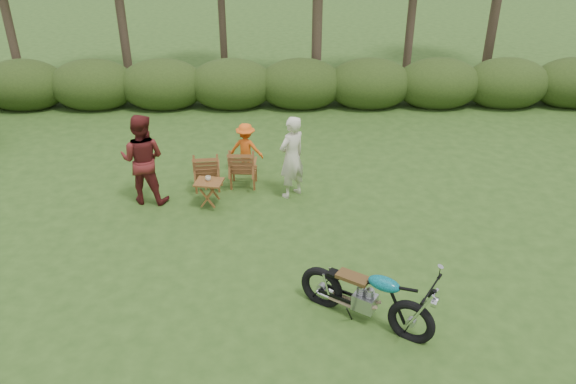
{
  "coord_description": "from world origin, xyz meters",
  "views": [
    {
      "loc": [
        -0.57,
        -6.8,
        5.58
      ],
      "look_at": [
        -0.46,
        1.91,
        0.9
      ],
      "focal_mm": 35.0,
      "sensor_mm": 36.0,
      "label": 1
    }
  ],
  "objects_px": {
    "cup": "(208,178)",
    "adult_a": "(292,195)",
    "lawn_chair_left": "(208,188)",
    "adult_b": "(148,200)",
    "child": "(247,172)",
    "side_table": "(210,194)",
    "lawn_chair_right": "(244,185)",
    "motorcycle": "(363,319)"
  },
  "relations": [
    {
      "from": "lawn_chair_right",
      "to": "child",
      "type": "distance_m",
      "value": 0.63
    },
    {
      "from": "lawn_chair_left",
      "to": "adult_a",
      "type": "height_order",
      "value": "adult_a"
    },
    {
      "from": "motorcycle",
      "to": "cup",
      "type": "bearing_deg",
      "value": 160.75
    },
    {
      "from": "cup",
      "to": "adult_a",
      "type": "bearing_deg",
      "value": 13.87
    },
    {
      "from": "adult_b",
      "to": "side_table",
      "type": "bearing_deg",
      "value": 175.69
    },
    {
      "from": "side_table",
      "to": "adult_b",
      "type": "height_order",
      "value": "adult_b"
    },
    {
      "from": "lawn_chair_left",
      "to": "cup",
      "type": "bearing_deg",
      "value": 93.52
    },
    {
      "from": "cup",
      "to": "child",
      "type": "relative_size",
      "value": 0.1
    },
    {
      "from": "cup",
      "to": "lawn_chair_right",
      "type": "bearing_deg",
      "value": 53.62
    },
    {
      "from": "lawn_chair_right",
      "to": "child",
      "type": "bearing_deg",
      "value": -89.48
    },
    {
      "from": "adult_b",
      "to": "child",
      "type": "relative_size",
      "value": 1.59
    },
    {
      "from": "motorcycle",
      "to": "side_table",
      "type": "distance_m",
      "value": 4.3
    },
    {
      "from": "child",
      "to": "lawn_chair_left",
      "type": "bearing_deg",
      "value": 57.09
    },
    {
      "from": "motorcycle",
      "to": "lawn_chair_right",
      "type": "xyz_separation_m",
      "value": [
        -2.01,
        4.31,
        0.0
      ]
    },
    {
      "from": "cup",
      "to": "motorcycle",
      "type": "bearing_deg",
      "value": -52.54
    },
    {
      "from": "motorcycle",
      "to": "lawn_chair_left",
      "type": "distance_m",
      "value": 5.01
    },
    {
      "from": "motorcycle",
      "to": "lawn_chair_right",
      "type": "height_order",
      "value": "motorcycle"
    },
    {
      "from": "motorcycle",
      "to": "adult_a",
      "type": "xyz_separation_m",
      "value": [
        -0.99,
        3.85,
        0.0
      ]
    },
    {
      "from": "side_table",
      "to": "cup",
      "type": "xyz_separation_m",
      "value": [
        -0.02,
        0.05,
        0.33
      ]
    },
    {
      "from": "cup",
      "to": "child",
      "type": "height_order",
      "value": "cup"
    },
    {
      "from": "lawn_chair_left",
      "to": "side_table",
      "type": "distance_m",
      "value": 0.84
    },
    {
      "from": "adult_b",
      "to": "lawn_chair_left",
      "type": "bearing_deg",
      "value": -149.26
    },
    {
      "from": "child",
      "to": "lawn_chair_right",
      "type": "bearing_deg",
      "value": 100.31
    },
    {
      "from": "cup",
      "to": "adult_a",
      "type": "distance_m",
      "value": 1.8
    },
    {
      "from": "child",
      "to": "cup",
      "type": "bearing_deg",
      "value": 78.96
    },
    {
      "from": "child",
      "to": "adult_b",
      "type": "bearing_deg",
      "value": 45.89
    },
    {
      "from": "adult_b",
      "to": "child",
      "type": "height_order",
      "value": "adult_b"
    },
    {
      "from": "lawn_chair_left",
      "to": "side_table",
      "type": "xyz_separation_m",
      "value": [
        0.14,
        -0.78,
        0.28
      ]
    },
    {
      "from": "cup",
      "to": "side_table",
      "type": "bearing_deg",
      "value": -70.38
    },
    {
      "from": "cup",
      "to": "adult_a",
      "type": "xyz_separation_m",
      "value": [
        1.65,
        0.41,
        -0.61
      ]
    },
    {
      "from": "lawn_chair_left",
      "to": "adult_b",
      "type": "bearing_deg",
      "value": 17.47
    },
    {
      "from": "motorcycle",
      "to": "lawn_chair_left",
      "type": "xyz_separation_m",
      "value": [
        -2.76,
        4.17,
        0.0
      ]
    },
    {
      "from": "motorcycle",
      "to": "cup",
      "type": "distance_m",
      "value": 4.38
    },
    {
      "from": "side_table",
      "to": "adult_a",
      "type": "xyz_separation_m",
      "value": [
        1.63,
        0.45,
        -0.28
      ]
    },
    {
      "from": "adult_a",
      "to": "motorcycle",
      "type": "bearing_deg",
      "value": 62.41
    },
    {
      "from": "side_table",
      "to": "child",
      "type": "height_order",
      "value": "child"
    },
    {
      "from": "lawn_chair_right",
      "to": "side_table",
      "type": "bearing_deg",
      "value": 58.9
    },
    {
      "from": "lawn_chair_right",
      "to": "adult_b",
      "type": "xyz_separation_m",
      "value": [
        -1.93,
        -0.64,
        0.0
      ]
    },
    {
      "from": "lawn_chair_left",
      "to": "motorcycle",
      "type": "bearing_deg",
      "value": 117.58
    },
    {
      "from": "adult_a",
      "to": "child",
      "type": "height_order",
      "value": "adult_a"
    },
    {
      "from": "motorcycle",
      "to": "child",
      "type": "distance_m",
      "value": 5.32
    },
    {
      "from": "child",
      "to": "motorcycle",
      "type": "bearing_deg",
      "value": 124.77
    }
  ]
}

